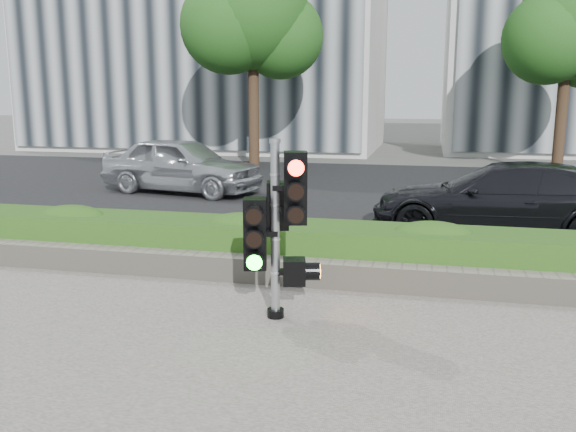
{
  "coord_description": "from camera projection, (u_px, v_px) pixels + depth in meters",
  "views": [
    {
      "loc": [
        1.39,
        -5.8,
        2.54
      ],
      "look_at": [
        -0.09,
        0.6,
        1.23
      ],
      "focal_mm": 38.0,
      "sensor_mm": 36.0,
      "label": 1
    }
  ],
  "objects": [
    {
      "name": "curb",
      "position": [
        331.0,
        259.0,
        9.35
      ],
      "size": [
        60.0,
        0.25,
        0.12
      ],
      "primitive_type": "cube",
      "color": "gray",
      "rests_on": "ground"
    },
    {
      "name": "car_dark",
      "position": [
        503.0,
        200.0,
        10.88
      ],
      "size": [
        4.77,
        2.27,
        1.34
      ],
      "primitive_type": "imported",
      "rotation": [
        0.0,
        0.0,
        -1.66
      ],
      "color": "black",
      "rests_on": "road"
    },
    {
      "name": "tree_left",
      "position": [
        253.0,
        18.0,
        20.26
      ],
      "size": [
        4.61,
        4.03,
        7.34
      ],
      "color": "black",
      "rests_on": "ground"
    },
    {
      "name": "hedge",
      "position": [
        324.0,
        249.0,
        8.71
      ],
      "size": [
        12.0,
        1.0,
        0.68
      ],
      "primitive_type": "cube",
      "color": "#478729",
      "rests_on": "sidewalk"
    },
    {
      "name": "tree_right",
      "position": [
        568.0,
        31.0,
        19.12
      ],
      "size": [
        4.1,
        3.58,
        6.53
      ],
      "color": "black",
      "rests_on": "ground"
    },
    {
      "name": "car_silver",
      "position": [
        182.0,
        165.0,
        15.79
      ],
      "size": [
        4.5,
        2.48,
        1.45
      ],
      "primitive_type": "imported",
      "rotation": [
        0.0,
        0.0,
        1.38
      ],
      "color": "#B2B4BA",
      "rests_on": "road"
    },
    {
      "name": "road",
      "position": [
        372.0,
        193.0,
        15.9
      ],
      "size": [
        60.0,
        13.0,
        0.02
      ],
      "primitive_type": "cube",
      "color": "black",
      "rests_on": "ground"
    },
    {
      "name": "ground",
      "position": [
        283.0,
        342.0,
        6.35
      ],
      "size": [
        120.0,
        120.0,
        0.0
      ],
      "primitive_type": "plane",
      "color": "#51514C",
      "rests_on": "ground"
    },
    {
      "name": "stone_wall",
      "position": [
        316.0,
        273.0,
        8.13
      ],
      "size": [
        12.0,
        0.32,
        0.34
      ],
      "primitive_type": "cube",
      "color": "gray",
      "rests_on": "sidewalk"
    },
    {
      "name": "traffic_signal",
      "position": [
        278.0,
        220.0,
        6.8
      ],
      "size": [
        0.74,
        0.61,
        2.04
      ],
      "rotation": [
        0.0,
        0.0,
        0.24
      ],
      "color": "black",
      "rests_on": "sidewalk"
    }
  ]
}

